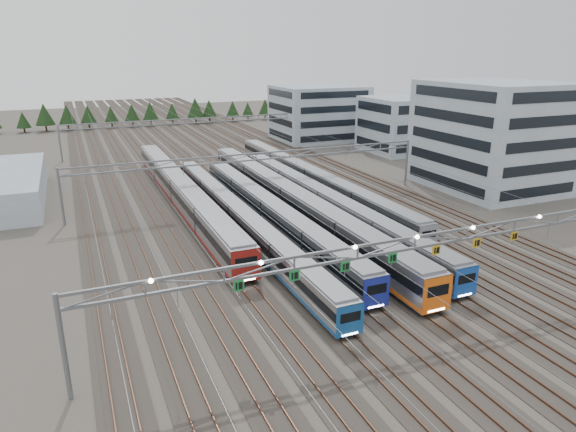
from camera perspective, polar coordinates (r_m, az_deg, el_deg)
name	(u,v)px	position (r m, az deg, el deg)	size (l,w,h in m)	color
ground	(409,319)	(47.92, 13.26, -11.06)	(400.00, 400.00, 0.00)	#47423A
track_bed	(178,136)	(137.37, -12.09, 8.64)	(54.00, 260.00, 5.42)	#2D2823
train_a	(181,191)	(80.19, -11.81, 2.72)	(3.13, 62.49, 4.08)	black
train_b	(238,216)	(68.10, -5.63, -0.05)	(2.54, 59.99, 3.30)	black
train_c	(270,212)	(69.12, -1.98, 0.44)	(2.78, 52.89, 3.62)	black
train_d	(290,200)	(73.92, 0.24, 1.80)	(3.10, 65.83, 4.05)	black
train_e	(326,202)	(73.74, 4.21, 1.51)	(2.74, 58.06, 3.57)	black
train_f	(311,178)	(87.90, 2.61, 4.23)	(2.70, 63.53, 3.51)	black
gantry_near	(415,245)	(44.86, 13.94, -3.19)	(56.36, 0.61, 8.08)	slate
gantry_mid	(256,162)	(79.38, -3.56, 5.96)	(56.36, 0.36, 8.00)	slate
gantry_far	(190,125)	(122.13, -10.81, 9.92)	(56.36, 0.36, 8.00)	slate
depot_bldg_south	(491,136)	(94.52, 21.60, 8.28)	(18.00, 22.00, 17.94)	#92A3AE
depot_bldg_mid	(399,125)	(123.87, 12.21, 9.87)	(14.00, 16.00, 12.48)	#92A3AE
depot_bldg_north	(319,113)	(138.14, 3.44, 11.35)	(22.00, 18.00, 13.95)	#92A3AE
west_shed	(9,187)	(91.83, -28.61, 2.88)	(10.00, 30.00, 4.82)	#92A3AE
treeline	(163,112)	(170.43, -13.72, 11.21)	(100.10, 5.60, 7.02)	#332114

